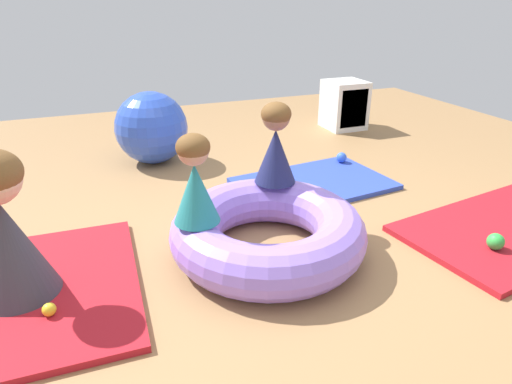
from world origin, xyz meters
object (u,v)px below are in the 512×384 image
object	(u,v)px
inflatable_cushion	(268,231)
play_ball_green	(496,241)
child_in_teal	(195,180)
play_ball_blue	(342,158)
play_ball_yellow	(49,309)
child_in_navy	(276,144)
adult_seated	(5,228)
storage_cube	(345,105)
exercise_ball_large	(152,128)

from	to	relation	value
inflatable_cushion	play_ball_green	world-z (taller)	inflatable_cushion
child_in_teal	play_ball_blue	size ratio (longest dim) A/B	5.31
play_ball_yellow	play_ball_green	bearing A→B (deg)	-7.33
child_in_navy	play_ball_yellow	xyz separation A→B (m)	(-1.46, -0.58, -0.50)
inflatable_cushion	adult_seated	world-z (taller)	adult_seated
adult_seated	play_ball_yellow	xyz separation A→B (m)	(0.15, -0.26, -0.35)
child_in_navy	play_ball_blue	xyz separation A→B (m)	(1.02, 0.77, -0.49)
inflatable_cushion	child_in_navy	size ratio (longest dim) A/B	2.19
play_ball_green	play_ball_yellow	xyz separation A→B (m)	(-2.55, 0.33, -0.02)
child_in_navy	play_ball_yellow	size ratio (longest dim) A/B	8.15
inflatable_cushion	storage_cube	xyz separation A→B (m)	(1.94, 2.27, 0.13)
child_in_navy	play_ball_green	size ratio (longest dim) A/B	5.29
play_ball_yellow	exercise_ball_large	xyz separation A→B (m)	(0.86, 2.12, 0.26)
child_in_navy	play_ball_green	world-z (taller)	child_in_navy
play_ball_blue	storage_cube	xyz separation A→B (m)	(0.71, 1.12, 0.19)
play_ball_green	exercise_ball_large	distance (m)	2.98
adult_seated	storage_cube	xyz separation A→B (m)	(3.34, 2.21, -0.15)
child_in_navy	child_in_teal	xyz separation A→B (m)	(-0.64, -0.37, -0.02)
storage_cube	child_in_navy	bearing A→B (deg)	-132.55
storage_cube	play_ball_green	bearing A→B (deg)	-102.82
inflatable_cushion	storage_cube	world-z (taller)	storage_cube
play_ball_green	exercise_ball_large	bearing A→B (deg)	124.73
child_in_teal	adult_seated	size ratio (longest dim) A/B	0.65
exercise_ball_large	storage_cube	bearing A→B (deg)	8.55
child_in_navy	adult_seated	distance (m)	1.64
inflatable_cushion	play_ball_blue	size ratio (longest dim) A/B	12.44
exercise_ball_large	play_ball_green	bearing A→B (deg)	-55.27
child_in_navy	play_ball_yellow	bearing A→B (deg)	-75.66
exercise_ball_large	child_in_teal	bearing A→B (deg)	-91.36
inflatable_cushion	play_ball_green	bearing A→B (deg)	-22.01
child_in_navy	child_in_teal	world-z (taller)	child_in_navy
adult_seated	play_ball_blue	bearing A→B (deg)	18.17
child_in_teal	play_ball_yellow	xyz separation A→B (m)	(-0.81, -0.21, -0.48)
adult_seated	storage_cube	world-z (taller)	adult_seated
play_ball_blue	exercise_ball_large	distance (m)	1.81
play_ball_blue	child_in_teal	bearing A→B (deg)	-145.54
child_in_navy	exercise_ball_large	distance (m)	1.67
play_ball_blue	inflatable_cushion	bearing A→B (deg)	-136.93
exercise_ball_large	storage_cube	size ratio (longest dim) A/B	1.21
adult_seated	exercise_ball_large	xyz separation A→B (m)	(1.01, 1.86, -0.09)
inflatable_cushion	child_in_teal	xyz separation A→B (m)	(-0.43, 0.01, 0.40)
adult_seated	play_ball_blue	xyz separation A→B (m)	(2.62, 1.09, -0.34)
adult_seated	play_ball_yellow	bearing A→B (deg)	-64.58
child_in_navy	storage_cube	distance (m)	2.58
child_in_teal	play_ball_green	distance (m)	1.88
child_in_navy	exercise_ball_large	bearing A→B (deg)	-166.09
child_in_teal	play_ball_green	xyz separation A→B (m)	(1.74, -0.54, -0.47)
child_in_teal	play_ball_blue	bearing A→B (deg)	131.43
play_ball_yellow	exercise_ball_large	size ratio (longest dim) A/B	0.10
play_ball_blue	storage_cube	world-z (taller)	storage_cube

